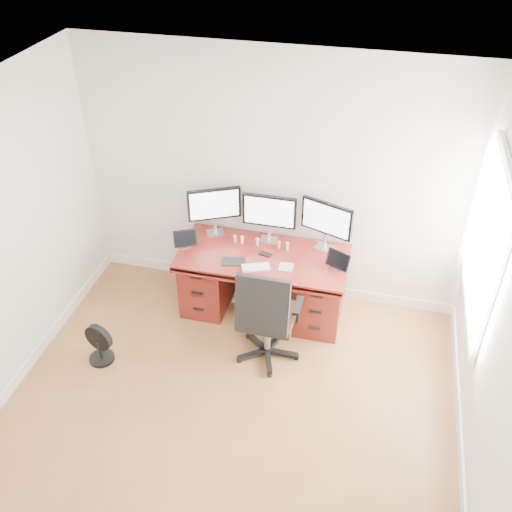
% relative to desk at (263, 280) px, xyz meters
% --- Properties ---
extents(ground, '(4.50, 4.50, 0.00)m').
position_rel_desk_xyz_m(ground, '(0.00, -1.83, -0.40)').
color(ground, olive).
rests_on(ground, ground).
extents(back_wall, '(4.00, 0.10, 2.70)m').
position_rel_desk_xyz_m(back_wall, '(0.00, 0.42, 0.95)').
color(back_wall, silver).
rests_on(back_wall, ground).
extents(right_wall, '(0.10, 4.50, 2.70)m').
position_rel_desk_xyz_m(right_wall, '(2.00, -1.72, 0.95)').
color(right_wall, silver).
rests_on(right_wall, ground).
extents(desk, '(1.70, 0.80, 0.75)m').
position_rel_desk_xyz_m(desk, '(0.00, 0.00, 0.00)').
color(desk, '#5E1712').
rests_on(desk, ground).
extents(office_chair, '(0.63, 0.59, 1.11)m').
position_rel_desk_xyz_m(office_chair, '(0.19, -0.69, -0.04)').
color(office_chair, black).
rests_on(office_chair, ground).
extents(floor_fan, '(0.29, 0.24, 0.42)m').
position_rel_desk_xyz_m(floor_fan, '(-1.37, -1.10, -0.20)').
color(floor_fan, black).
rests_on(floor_fan, ground).
extents(monitor_left, '(0.51, 0.27, 0.53)m').
position_rel_desk_xyz_m(monitor_left, '(-0.58, 0.24, 0.68)').
color(monitor_left, silver).
rests_on(monitor_left, desk).
extents(monitor_center, '(0.55, 0.14, 0.53)m').
position_rel_desk_xyz_m(monitor_center, '(-0.00, 0.24, 0.68)').
color(monitor_center, silver).
rests_on(monitor_center, desk).
extents(monitor_right, '(0.53, 0.23, 0.53)m').
position_rel_desk_xyz_m(monitor_right, '(0.58, 0.24, 0.68)').
color(monitor_right, silver).
rests_on(monitor_right, desk).
extents(tablet_left, '(0.24, 0.17, 0.19)m').
position_rel_desk_xyz_m(tablet_left, '(-0.80, -0.08, 0.43)').
color(tablet_left, silver).
rests_on(tablet_left, desk).
extents(tablet_right, '(0.25, 0.16, 0.19)m').
position_rel_desk_xyz_m(tablet_right, '(0.75, -0.08, 0.43)').
color(tablet_right, silver).
rests_on(tablet_right, desk).
extents(keyboard, '(0.30, 0.21, 0.01)m').
position_rel_desk_xyz_m(keyboard, '(-0.02, -0.25, 0.36)').
color(keyboard, silver).
rests_on(keyboard, desk).
extents(trackpad, '(0.15, 0.15, 0.01)m').
position_rel_desk_xyz_m(trackpad, '(0.26, -0.18, 0.35)').
color(trackpad, '#BABCC1').
rests_on(trackpad, desk).
extents(drawing_tablet, '(0.26, 0.19, 0.01)m').
position_rel_desk_xyz_m(drawing_tablet, '(-0.26, -0.21, 0.35)').
color(drawing_tablet, black).
rests_on(drawing_tablet, desk).
extents(phone, '(0.14, 0.09, 0.01)m').
position_rel_desk_xyz_m(phone, '(0.02, -0.02, 0.35)').
color(phone, black).
rests_on(phone, desk).
extents(figurine_purple, '(0.04, 0.04, 0.09)m').
position_rel_desk_xyz_m(figurine_purple, '(-0.33, 0.12, 0.40)').
color(figurine_purple, '#A979E7').
rests_on(figurine_purple, desk).
extents(figurine_yellow, '(0.04, 0.04, 0.09)m').
position_rel_desk_xyz_m(figurine_yellow, '(-0.26, 0.12, 0.40)').
color(figurine_yellow, '#E1BA78').
rests_on(figurine_yellow, desk).
extents(figurine_pink, '(0.04, 0.04, 0.09)m').
position_rel_desk_xyz_m(figurine_pink, '(-0.10, 0.12, 0.40)').
color(figurine_pink, '#D75CA6').
rests_on(figurine_pink, desk).
extents(figurine_orange, '(0.04, 0.04, 0.09)m').
position_rel_desk_xyz_m(figurine_orange, '(0.13, 0.12, 0.40)').
color(figurine_orange, '#E87B4F').
rests_on(figurine_orange, desk).
extents(figurine_blue, '(0.04, 0.04, 0.09)m').
position_rel_desk_xyz_m(figurine_blue, '(0.22, 0.12, 0.40)').
color(figurine_blue, '#4B90E2').
rests_on(figurine_blue, desk).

